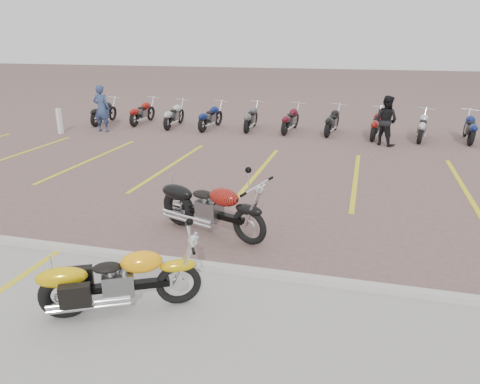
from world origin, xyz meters
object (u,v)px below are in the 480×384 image
object	(u,v)px
person_a	(102,108)
bollard	(60,121)
yellow_cruiser	(118,282)
person_b	(386,121)
flame_cruiser	(210,209)

from	to	relation	value
person_a	bollard	size ratio (longest dim) A/B	1.87
yellow_cruiser	person_b	xyz separation A→B (m)	(3.82, 12.04, 0.42)
yellow_cruiser	person_b	distance (m)	12.64
person_a	bollard	xyz separation A→B (m)	(-1.39, -0.87, -0.44)
yellow_cruiser	bollard	xyz separation A→B (m)	(-8.56, 10.83, 0.05)
flame_cruiser	person_a	distance (m)	11.58
flame_cruiser	person_b	size ratio (longest dim) A/B	1.36
person_b	bollard	world-z (taller)	person_b
yellow_cruiser	flame_cruiser	xyz separation A→B (m)	(0.36, 2.92, 0.05)
yellow_cruiser	person_b	bearing A→B (deg)	44.95
flame_cruiser	person_a	xyz separation A→B (m)	(-7.54, 8.77, 0.43)
flame_cruiser	bollard	bearing A→B (deg)	158.22
flame_cruiser	person_b	world-z (taller)	person_b
flame_cruiser	person_b	distance (m)	9.76
yellow_cruiser	person_a	size ratio (longest dim) A/B	1.08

